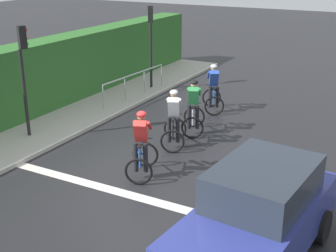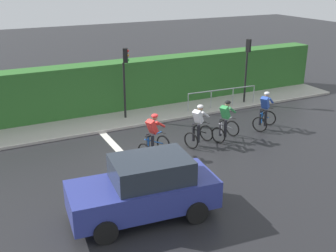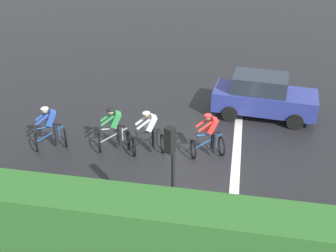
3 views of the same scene
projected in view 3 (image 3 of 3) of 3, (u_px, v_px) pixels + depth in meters
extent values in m
plane|color=black|center=(205.00, 158.00, 14.10)|extent=(80.00, 80.00, 0.00)
cube|color=#ADA89E|center=(112.00, 239.00, 10.63)|extent=(2.80, 20.57, 0.12)
cube|color=#2D6628|center=(92.00, 238.00, 9.03)|extent=(1.10, 20.57, 2.45)
cube|color=silver|center=(236.00, 161.00, 13.93)|extent=(7.00, 0.30, 0.01)
torus|color=black|center=(36.00, 142.00, 14.39)|extent=(0.63, 0.38, 0.68)
torus|color=black|center=(66.00, 138.00, 14.67)|extent=(0.63, 0.38, 0.68)
cylinder|color=#1E59B2|center=(50.00, 134.00, 14.41)|extent=(0.51, 0.89, 0.51)
cylinder|color=#1E59B2|center=(59.00, 132.00, 14.48)|extent=(0.04, 0.04, 0.55)
cylinder|color=#1E59B2|center=(47.00, 127.00, 14.27)|extent=(0.38, 0.65, 0.04)
cube|color=black|center=(58.00, 125.00, 14.34)|extent=(0.19, 0.24, 0.04)
cylinder|color=black|center=(37.00, 129.00, 14.18)|extent=(0.38, 0.23, 0.03)
cube|color=#2D51B7|center=(51.00, 118.00, 14.15)|extent=(0.46, 0.50, 0.57)
sphere|color=tan|center=(45.00, 111.00, 13.96)|extent=(0.20, 0.20, 0.20)
ellipsoid|color=silver|center=(44.00, 109.00, 13.92)|extent=(0.34, 0.36, 0.14)
cylinder|color=black|center=(56.00, 135.00, 14.38)|extent=(0.12, 0.12, 0.74)
cylinder|color=black|center=(56.00, 132.00, 14.58)|extent=(0.12, 0.12, 0.74)
cylinder|color=#2D51B7|center=(42.00, 120.00, 13.91)|extent=(0.31, 0.46, 0.37)
cylinder|color=#2D51B7|center=(42.00, 116.00, 14.17)|extent=(0.31, 0.46, 0.37)
torus|color=black|center=(100.00, 143.00, 14.35)|extent=(0.65, 0.31, 0.68)
torus|color=black|center=(129.00, 140.00, 14.54)|extent=(0.65, 0.31, 0.68)
cylinder|color=silver|center=(114.00, 135.00, 14.33)|extent=(0.41, 0.93, 0.51)
cylinder|color=silver|center=(122.00, 134.00, 14.37)|extent=(0.04, 0.04, 0.55)
cylinder|color=silver|center=(112.00, 129.00, 14.19)|extent=(0.31, 0.68, 0.04)
cube|color=black|center=(122.00, 126.00, 14.23)|extent=(0.18, 0.24, 0.04)
cylinder|color=black|center=(102.00, 130.00, 14.13)|extent=(0.40, 0.19, 0.03)
cube|color=green|center=(116.00, 119.00, 14.05)|extent=(0.43, 0.49, 0.57)
sphere|color=tan|center=(111.00, 112.00, 13.87)|extent=(0.20, 0.20, 0.20)
ellipsoid|color=black|center=(110.00, 110.00, 13.84)|extent=(0.33, 0.35, 0.14)
cylinder|color=black|center=(120.00, 137.00, 14.27)|extent=(0.12, 0.12, 0.74)
cylinder|color=black|center=(119.00, 133.00, 14.47)|extent=(0.12, 0.12, 0.74)
cylinder|color=green|center=(107.00, 121.00, 13.83)|extent=(0.26, 0.48, 0.37)
cylinder|color=green|center=(107.00, 117.00, 14.11)|extent=(0.26, 0.48, 0.37)
torus|color=black|center=(134.00, 147.00, 14.13)|extent=(0.65, 0.32, 0.68)
torus|color=black|center=(163.00, 143.00, 14.33)|extent=(0.65, 0.32, 0.68)
cylinder|color=black|center=(148.00, 139.00, 14.11)|extent=(0.43, 0.92, 0.51)
cylinder|color=black|center=(157.00, 137.00, 14.16)|extent=(0.04, 0.04, 0.55)
cylinder|color=black|center=(147.00, 132.00, 13.97)|extent=(0.32, 0.67, 0.04)
cube|color=black|center=(157.00, 130.00, 14.02)|extent=(0.18, 0.24, 0.04)
cylinder|color=black|center=(136.00, 134.00, 13.91)|extent=(0.40, 0.20, 0.03)
cube|color=white|center=(151.00, 123.00, 13.83)|extent=(0.44, 0.49, 0.57)
sphere|color=#9E7051|center=(146.00, 115.00, 13.65)|extent=(0.20, 0.20, 0.20)
ellipsoid|color=silver|center=(146.00, 113.00, 13.62)|extent=(0.33, 0.35, 0.14)
cylinder|color=black|center=(155.00, 140.00, 14.05)|extent=(0.12, 0.12, 0.74)
cylinder|color=black|center=(153.00, 137.00, 14.26)|extent=(0.12, 0.12, 0.74)
cylinder|color=white|center=(143.00, 124.00, 13.61)|extent=(0.27, 0.47, 0.37)
cylinder|color=white|center=(142.00, 120.00, 13.89)|extent=(0.27, 0.47, 0.37)
torus|color=black|center=(193.00, 149.00, 13.98)|extent=(0.65, 0.31, 0.68)
torus|color=black|center=(222.00, 146.00, 14.16)|extent=(0.65, 0.31, 0.68)
cylinder|color=#1E59B2|center=(208.00, 141.00, 13.95)|extent=(0.41, 0.93, 0.51)
cylinder|color=#1E59B2|center=(216.00, 140.00, 13.99)|extent=(0.04, 0.04, 0.55)
cylinder|color=#1E59B2|center=(207.00, 135.00, 13.81)|extent=(0.31, 0.68, 0.04)
cube|color=black|center=(217.00, 132.00, 13.85)|extent=(0.18, 0.24, 0.04)
cylinder|color=black|center=(197.00, 136.00, 13.76)|extent=(0.40, 0.19, 0.03)
cube|color=red|center=(212.00, 125.00, 13.67)|extent=(0.43, 0.49, 0.57)
sphere|color=#9E7051|center=(208.00, 117.00, 13.50)|extent=(0.20, 0.20, 0.20)
ellipsoid|color=red|center=(208.00, 116.00, 13.47)|extent=(0.33, 0.35, 0.14)
cylinder|color=black|center=(215.00, 143.00, 13.89)|extent=(0.12, 0.12, 0.74)
cylinder|color=black|center=(213.00, 140.00, 14.10)|extent=(0.12, 0.12, 0.74)
cylinder|color=red|center=(205.00, 127.00, 13.46)|extent=(0.26, 0.48, 0.37)
cylinder|color=red|center=(202.00, 122.00, 13.74)|extent=(0.26, 0.48, 0.37)
cube|color=navy|center=(264.00, 100.00, 16.63)|extent=(2.08, 4.24, 0.80)
cube|color=#262D38|center=(260.00, 83.00, 16.35)|extent=(1.69, 2.26, 0.66)
cylinder|color=black|center=(295.00, 104.00, 17.22)|extent=(0.28, 0.66, 0.64)
cylinder|color=black|center=(295.00, 122.00, 15.81)|extent=(0.28, 0.66, 0.64)
cylinder|color=black|center=(235.00, 97.00, 17.83)|extent=(0.28, 0.66, 0.64)
cylinder|color=black|center=(230.00, 114.00, 16.42)|extent=(0.28, 0.66, 0.64)
cube|color=#EAEACC|center=(316.00, 99.00, 16.54)|extent=(0.29, 0.11, 0.16)
cube|color=#EAEACC|center=(317.00, 109.00, 15.67)|extent=(0.29, 0.11, 0.16)
cylinder|color=black|center=(173.00, 200.00, 9.99)|extent=(0.10, 0.10, 2.70)
cube|color=black|center=(170.00, 140.00, 9.25)|extent=(0.27, 0.27, 0.64)
sphere|color=red|center=(166.00, 131.00, 9.21)|extent=(0.11, 0.11, 0.11)
sphere|color=orange|center=(166.00, 139.00, 9.30)|extent=(0.11, 0.11, 0.11)
sphere|color=green|center=(166.00, 146.00, 9.40)|extent=(0.11, 0.11, 0.11)
cylinder|color=#999EA3|center=(5.00, 176.00, 11.49)|extent=(0.26, 3.76, 0.05)
cylinder|color=#999EA3|center=(68.00, 200.00, 11.34)|extent=(0.04, 0.04, 1.00)
cylinder|color=#999EA3|center=(28.00, 193.00, 11.59)|extent=(0.04, 0.04, 1.00)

